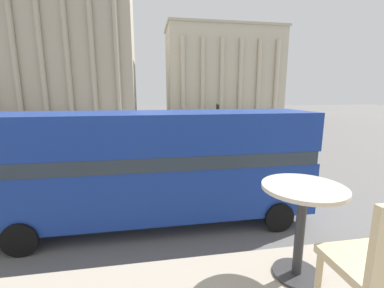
{
  "coord_description": "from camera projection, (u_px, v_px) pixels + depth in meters",
  "views": [
    {
      "loc": [
        0.4,
        -1.96,
        4.75
      ],
      "look_at": [
        3.48,
        15.78,
        1.21
      ],
      "focal_mm": 24.0,
      "sensor_mm": 36.0,
      "label": 1
    }
  ],
  "objects": [
    {
      "name": "double_decker_bus",
      "position": [
        157.0,
        164.0,
        9.1
      ],
      "size": [
        11.03,
        2.7,
        4.12
      ],
      "rotation": [
        0.0,
        0.0,
        0.09
      ],
      "color": "black",
      "rests_on": "ground_plane"
    },
    {
      "name": "cafe_dining_table",
      "position": [
        302.0,
        211.0,
        1.9
      ],
      "size": [
        0.6,
        0.6,
        0.73
      ],
      "color": "#2D2D30",
      "rests_on": "cafe_floor_slab"
    },
    {
      "name": "cafe_chair_0",
      "position": [
        382.0,
        265.0,
        1.33
      ],
      "size": [
        0.4,
        0.4,
        0.91
      ],
      "rotation": [
        0.0,
        0.0,
        0.02
      ],
      "color": "#D1B789",
      "rests_on": "cafe_floor_slab"
    },
    {
      "name": "plaza_building_left",
      "position": [
        65.0,
        51.0,
        49.36
      ],
      "size": [
        26.52,
        13.06,
        25.8
      ],
      "color": "#B2A893",
      "rests_on": "ground_plane"
    },
    {
      "name": "plaza_building_right",
      "position": [
        223.0,
        72.0,
        60.96
      ],
      "size": [
        26.84,
        13.1,
        19.7
      ],
      "color": "beige",
      "rests_on": "ground_plane"
    },
    {
      "name": "traffic_light_near",
      "position": [
        69.0,
        150.0,
        11.59
      ],
      "size": [
        0.42,
        0.24,
        3.38
      ],
      "color": "black",
      "rests_on": "ground_plane"
    },
    {
      "name": "traffic_light_mid",
      "position": [
        139.0,
        130.0,
        18.55
      ],
      "size": [
        0.42,
        0.24,
        3.3
      ],
      "color": "black",
      "rests_on": "ground_plane"
    },
    {
      "name": "traffic_light_far",
      "position": [
        217.0,
        115.0,
        28.54
      ],
      "size": [
        0.42,
        0.24,
        3.67
      ],
      "color": "black",
      "rests_on": "ground_plane"
    },
    {
      "name": "pedestrian_red",
      "position": [
        217.0,
        135.0,
        24.36
      ],
      "size": [
        0.32,
        0.32,
        1.58
      ],
      "rotation": [
        0.0,
        0.0,
        2.26
      ],
      "color": "#282B33",
      "rests_on": "ground_plane"
    },
    {
      "name": "pedestrian_grey",
      "position": [
        144.0,
        165.0,
        13.47
      ],
      "size": [
        0.32,
        0.32,
        1.83
      ],
      "rotation": [
        0.0,
        0.0,
        1.38
      ],
      "color": "#282B33",
      "rests_on": "ground_plane"
    },
    {
      "name": "pedestrian_blue",
      "position": [
        226.0,
        124.0,
        33.57
      ],
      "size": [
        0.32,
        0.32,
        1.59
      ],
      "rotation": [
        0.0,
        0.0,
        6.13
      ],
      "color": "#282B33",
      "rests_on": "ground_plane"
    },
    {
      "name": "pedestrian_yellow",
      "position": [
        208.0,
        125.0,
        30.81
      ],
      "size": [
        0.32,
        0.32,
        1.76
      ],
      "rotation": [
        0.0,
        0.0,
        5.67
      ],
      "color": "#282B33",
      "rests_on": "ground_plane"
    }
  ]
}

